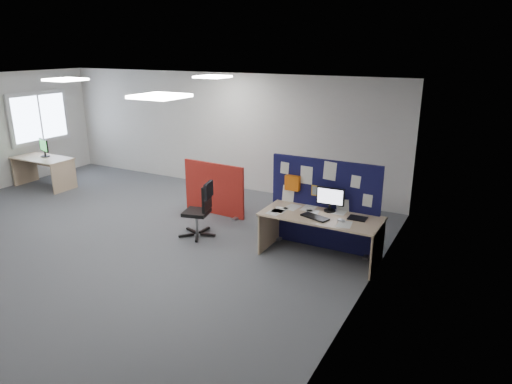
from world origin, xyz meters
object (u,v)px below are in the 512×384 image
at_px(red_divider, 214,189).
at_px(main_desk, 322,224).
at_px(second_desk, 44,165).
at_px(office_chair, 202,206).
at_px(monitor_second, 44,147).
at_px(monitor_main, 330,198).
at_px(navy_divider, 323,204).

bearing_deg(red_divider, main_desk, -15.24).
relative_size(second_desk, office_chair, 1.46).
bearing_deg(second_desk, monitor_second, 106.26).
bearing_deg(office_chair, monitor_second, 156.80).
bearing_deg(monitor_main, navy_divider, 135.63).
distance_m(navy_divider, second_desk, 7.15).
relative_size(main_desk, second_desk, 1.29).
height_order(navy_divider, main_desk, navy_divider).
bearing_deg(red_divider, navy_divider, -8.55).
bearing_deg(second_desk, navy_divider, -1.39).
xyz_separation_m(main_desk, monitor_second, (-7.28, 0.60, 0.40)).
bearing_deg(monitor_second, navy_divider, 16.60).
relative_size(red_divider, second_desk, 0.97).
distance_m(navy_divider, red_divider, 2.56).
distance_m(second_desk, monitor_second, 0.43).
distance_m(main_desk, second_desk, 7.28).
bearing_deg(main_desk, second_desk, 175.86).
relative_size(main_desk, red_divider, 1.33).
bearing_deg(navy_divider, main_desk, -71.22).
height_order(second_desk, office_chair, office_chair).
height_order(navy_divider, office_chair, navy_divider).
bearing_deg(main_desk, red_divider, 161.67).
bearing_deg(red_divider, monitor_second, -173.62).
xyz_separation_m(navy_divider, monitor_second, (-7.16, 0.25, 0.19)).
bearing_deg(monitor_main, main_desk, -108.51).
bearing_deg(navy_divider, monitor_second, 178.02).
height_order(navy_divider, monitor_second, navy_divider).
distance_m(navy_divider, monitor_main, 0.30).
distance_m(monitor_main, monitor_second, 7.35).
bearing_deg(monitor_second, monitor_main, 15.41).
relative_size(monitor_main, second_desk, 0.31).
xyz_separation_m(main_desk, office_chair, (-2.16, -0.22, 0.01)).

